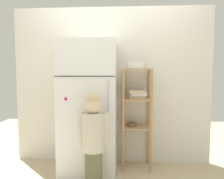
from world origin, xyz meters
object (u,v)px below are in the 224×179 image
object	(u,v)px
refrigerator	(89,107)
pantry_shelf_unit	(137,107)
child_standing	(93,132)
fruit_bin	(136,66)

from	to	relation	value
refrigerator	pantry_shelf_unit	bearing A→B (deg)	12.25
refrigerator	child_standing	xyz separation A→B (m)	(0.13, -0.46, -0.20)
refrigerator	fruit_bin	world-z (taller)	refrigerator
fruit_bin	child_standing	bearing A→B (deg)	-129.34
child_standing	fruit_bin	distance (m)	1.05
pantry_shelf_unit	refrigerator	bearing A→B (deg)	-167.75
pantry_shelf_unit	fruit_bin	distance (m)	0.54
refrigerator	fruit_bin	size ratio (longest dim) A/B	7.85
refrigerator	pantry_shelf_unit	world-z (taller)	refrigerator
refrigerator	fruit_bin	distance (m)	0.82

